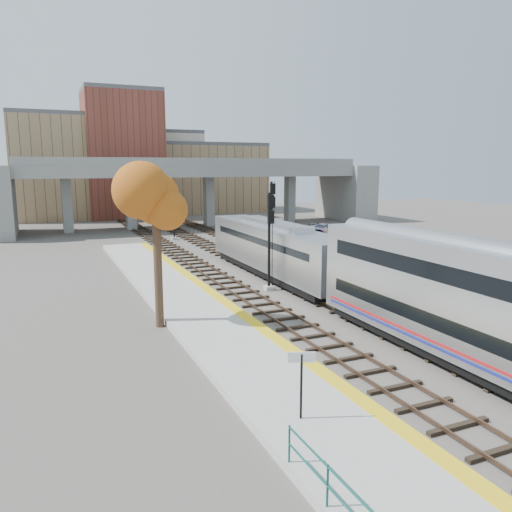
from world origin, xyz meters
name	(u,v)px	position (x,y,z in m)	size (l,w,h in m)	color
ground	(339,316)	(0.00, 0.00, 0.00)	(160.00, 160.00, 0.00)	#47423D
platform	(219,330)	(-7.25, 0.00, 0.17)	(4.50, 60.00, 0.35)	#9E9E99
yellow_strip	(253,322)	(-5.35, 0.00, 0.35)	(0.70, 60.00, 0.01)	yellow
tracks	(264,272)	(0.93, 12.50, 0.08)	(10.70, 95.00, 0.25)	black
overpass	(194,185)	(4.92, 45.00, 5.81)	(54.00, 12.00, 9.50)	slate
buildings_far	(139,169)	(1.26, 66.57, 7.88)	(43.00, 21.00, 20.60)	#917A54
parking_lot	(310,238)	(14.00, 28.00, 0.02)	(14.00, 18.00, 0.04)	black
locomotive	(274,248)	(1.00, 10.76, 2.28)	(3.02, 19.05, 4.10)	#A8AAB2
signal_mast_near	(269,244)	(-1.10, 7.11, 3.27)	(0.60, 0.64, 6.71)	#9E9E99
signal_mast_mid	(272,224)	(3.00, 15.47, 3.57)	(0.60, 0.64, 7.16)	#9E9E99
signal_mast_far	(174,211)	(-1.10, 33.26, 3.29)	(0.60, 0.64, 6.75)	#9E9E99
station_sign	(301,371)	(-7.93, -9.97, 1.98)	(0.86, 0.38, 2.27)	black
tree	(156,199)	(-9.79, 2.31, 6.78)	(3.60, 3.60, 9.15)	#382619
car_a	(309,241)	(10.75, 22.51, 0.64)	(1.41, 3.49, 1.19)	#99999E
car_b	(317,235)	(13.90, 26.25, 0.60)	(1.18, 3.37, 1.11)	#99999E
car_c	(326,229)	(17.41, 30.06, 0.68)	(1.80, 4.44, 1.29)	#99999E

